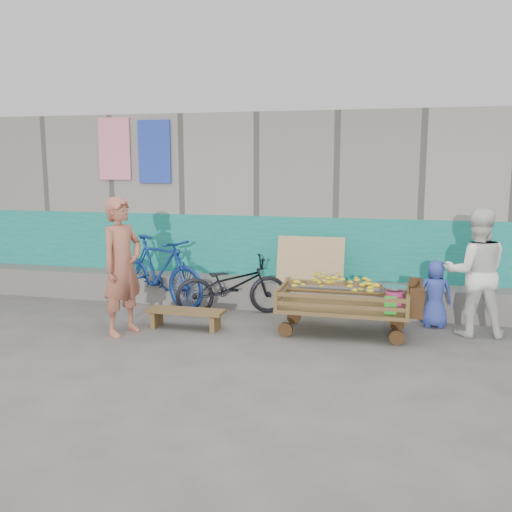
% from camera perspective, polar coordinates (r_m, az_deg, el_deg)
% --- Properties ---
extents(ground, '(80.00, 80.00, 0.00)m').
position_cam_1_polar(ground, '(6.64, -0.19, -10.30)').
color(ground, '#4E4C47').
rests_on(ground, ground).
extents(building_wall, '(12.00, 3.50, 3.00)m').
position_cam_1_polar(building_wall, '(10.26, 5.37, 5.03)').
color(building_wall, gray).
rests_on(building_wall, ground).
extents(banana_cart, '(1.84, 0.84, 0.79)m').
position_cam_1_polar(banana_cart, '(7.53, 8.45, -3.80)').
color(banana_cart, brown).
rests_on(banana_cart, ground).
extents(bench, '(1.06, 0.32, 0.26)m').
position_cam_1_polar(bench, '(7.82, -7.06, -5.83)').
color(bench, brown).
rests_on(bench, ground).
extents(vendor_man, '(0.61, 0.76, 1.80)m').
position_cam_1_polar(vendor_man, '(7.59, -13.25, -1.03)').
color(vendor_man, '#A85F48').
rests_on(vendor_man, ground).
extents(woman, '(0.86, 0.69, 1.66)m').
position_cam_1_polar(woman, '(7.87, 21.12, -1.54)').
color(woman, white).
rests_on(woman, ground).
extents(child, '(0.47, 0.32, 0.92)m').
position_cam_1_polar(child, '(8.16, 17.48, -3.63)').
color(child, '#3346AB').
rests_on(child, ground).
extents(bicycle_dark, '(1.75, 1.16, 0.87)m').
position_cam_1_polar(bicycle_dark, '(8.45, -2.44, -2.95)').
color(bicycle_dark, black).
rests_on(bicycle_dark, ground).
extents(bicycle_blue, '(1.91, 1.19, 1.11)m').
position_cam_1_polar(bicycle_blue, '(9.00, -9.68, -1.53)').
color(bicycle_blue, navy).
rests_on(bicycle_blue, ground).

